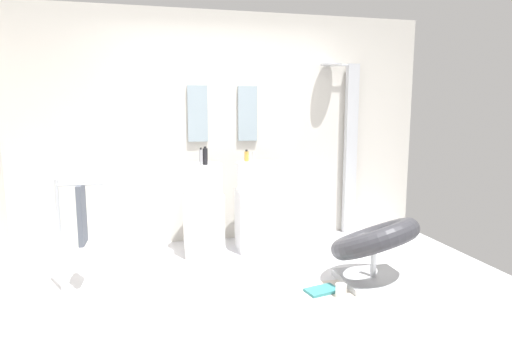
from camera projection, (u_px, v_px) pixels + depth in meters
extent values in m
cube|color=silver|center=(253.00, 299.00, 3.38)|extent=(4.80, 3.60, 0.04)
cube|color=beige|center=(222.00, 128.00, 4.78)|extent=(4.80, 0.10, 2.60)
cube|color=white|center=(203.00, 223.00, 4.38)|extent=(0.40, 0.40, 0.65)
cylinder|color=white|center=(202.00, 178.00, 4.31)|extent=(0.41, 0.41, 0.31)
cylinder|color=#B7BABF|center=(201.00, 158.00, 4.39)|extent=(0.02, 0.02, 0.10)
cube|color=white|center=(256.00, 220.00, 4.50)|extent=(0.40, 0.40, 0.65)
cylinder|color=white|center=(256.00, 176.00, 4.44)|extent=(0.41, 0.41, 0.31)
cylinder|color=#B7BABF|center=(253.00, 156.00, 4.52)|extent=(0.02, 0.02, 0.10)
cube|color=#8C9EA8|center=(198.00, 114.00, 4.63)|extent=(0.22, 0.03, 0.62)
cube|color=#8C9EA8|center=(247.00, 114.00, 4.75)|extent=(0.22, 0.03, 0.62)
cube|color=#B7BABF|center=(350.00, 150.00, 5.05)|extent=(0.14, 0.08, 2.05)
cylinder|color=#B7BABF|center=(342.00, 65.00, 4.85)|extent=(0.30, 0.02, 0.02)
cylinder|color=#B7BABF|center=(331.00, 65.00, 4.79)|extent=(0.24, 0.24, 0.02)
cube|color=#B7BABF|center=(373.00, 279.00, 3.64)|extent=(0.56, 0.50, 0.06)
cylinder|color=#B7BABF|center=(373.00, 261.00, 3.61)|extent=(0.05, 0.05, 0.34)
torus|color=#333338|center=(374.00, 239.00, 3.58)|extent=(1.09, 1.09, 0.49)
cylinder|color=#B7BABF|center=(60.00, 236.00, 3.40)|extent=(0.03, 0.03, 0.95)
cylinder|color=#B7BABF|center=(80.00, 185.00, 3.38)|extent=(0.36, 0.02, 0.02)
cube|color=#4C515B|center=(82.00, 214.00, 3.42)|extent=(0.04, 0.22, 0.50)
cube|color=beige|center=(333.00, 300.00, 3.29)|extent=(1.08, 0.73, 0.01)
cube|color=teal|center=(322.00, 290.00, 3.43)|extent=(0.30, 0.21, 0.02)
cylinder|color=white|center=(341.00, 291.00, 3.33)|extent=(0.09, 0.09, 0.11)
cylinder|color=black|center=(205.00, 157.00, 4.19)|extent=(0.05, 0.05, 0.17)
cylinder|color=black|center=(205.00, 147.00, 4.18)|extent=(0.03, 0.03, 0.02)
cylinder|color=#C68C38|center=(247.00, 156.00, 4.48)|extent=(0.05, 0.05, 0.11)
cylinder|color=black|center=(247.00, 151.00, 4.47)|extent=(0.03, 0.03, 0.02)
cylinder|color=#99999E|center=(201.00, 157.00, 4.16)|extent=(0.04, 0.04, 0.16)
cylinder|color=black|center=(201.00, 149.00, 4.15)|extent=(0.02, 0.02, 0.02)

